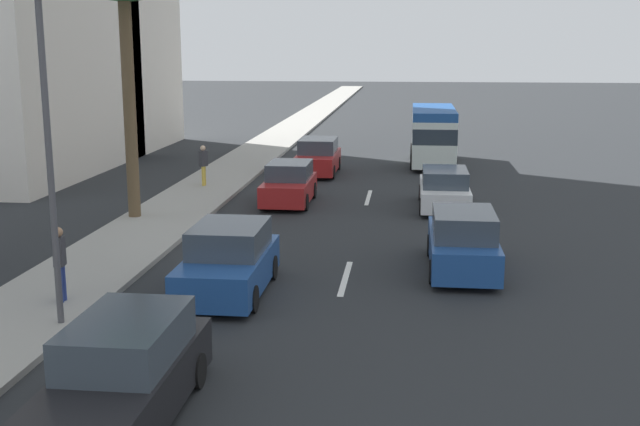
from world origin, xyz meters
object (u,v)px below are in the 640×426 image
object	(u,v)px
car_fourth	(444,189)
car_fifth	(125,374)
car_seventh	(229,261)
pedestrian_mid_block	(60,260)
minibus_lead	(433,134)
car_third	(463,242)
pedestrian_near_lamp	(203,163)
street_lamp	(51,120)
car_second	(318,157)
car_sixth	(289,184)

from	to	relation	value
car_fourth	car_fifth	world-z (taller)	car_fifth
car_seventh	pedestrian_mid_block	world-z (taller)	pedestrian_mid_block
minibus_lead	car_fourth	distance (m)	11.36
car_third	pedestrian_near_lamp	distance (m)	15.40
car_fifth	car_fourth	bearing A→B (deg)	162.00
street_lamp	car_third	bearing A→B (deg)	-57.69
car_fourth	street_lamp	world-z (taller)	street_lamp
minibus_lead	car_second	size ratio (longest dim) A/B	1.53
car_fourth	car_sixth	world-z (taller)	car_sixth
car_second	car_fourth	distance (m)	9.54
street_lamp	minibus_lead	bearing A→B (deg)	-18.56
car_seventh	car_sixth	bearing A→B (deg)	-178.85
car_fourth	street_lamp	xyz separation A→B (m)	(-14.08, 8.69, 3.83)
car_third	car_seventh	size ratio (longest dim) A/B	1.04
minibus_lead	pedestrian_near_lamp	size ratio (longest dim) A/B	4.01
car_fifth	car_third	bearing A→B (deg)	147.80
car_fourth	car_seventh	bearing A→B (deg)	152.75
car_second	car_seventh	bearing A→B (deg)	-0.11
pedestrian_mid_block	street_lamp	world-z (taller)	street_lamp
car_third	street_lamp	bearing A→B (deg)	122.31
car_sixth	car_seventh	world-z (taller)	car_seventh
car_fourth	street_lamp	distance (m)	16.98
car_sixth	car_seventh	xyz separation A→B (m)	(-11.40, -0.23, 0.05)
car_fourth	pedestrian_mid_block	size ratio (longest dim) A/B	2.50
minibus_lead	car_seventh	distance (m)	23.15
car_third	street_lamp	size ratio (longest dim) A/B	0.62
car_fourth	pedestrian_mid_block	bearing A→B (deg)	143.52
car_second	car_fifth	size ratio (longest dim) A/B	0.97
pedestrian_mid_block	street_lamp	size ratio (longest dim) A/B	0.25
car_fourth	street_lamp	size ratio (longest dim) A/B	0.62
car_seventh	pedestrian_mid_block	distance (m)	3.98
pedestrian_mid_block	minibus_lead	bearing A→B (deg)	-28.27
pedestrian_mid_block	car_seventh	bearing A→B (deg)	-74.13
car_fourth	pedestrian_near_lamp	xyz separation A→B (m)	(3.01, 10.08, 0.38)
car_fourth	car_seventh	size ratio (longest dim) A/B	1.05
car_second	car_sixth	distance (m)	7.39
minibus_lead	street_lamp	world-z (taller)	street_lamp
pedestrian_mid_block	street_lamp	distance (m)	3.75
minibus_lead	car_second	distance (m)	6.70
car_fifth	car_seventh	bearing A→B (deg)	178.90
car_second	street_lamp	xyz separation A→B (m)	(-21.73, 2.99, 3.76)
pedestrian_mid_block	car_second	bearing A→B (deg)	-17.52
car_seventh	pedestrian_near_lamp	distance (m)	14.80
minibus_lead	car_third	xyz separation A→B (m)	(-19.81, -0.32, -0.80)
street_lamp	pedestrian_mid_block	bearing A→B (deg)	26.57
street_lamp	pedestrian_near_lamp	bearing A→B (deg)	4.67
car_third	car_seventh	distance (m)	6.47
car_second	pedestrian_near_lamp	xyz separation A→B (m)	(-4.64, 4.39, 0.31)
car_fifth	street_lamp	world-z (taller)	street_lamp
minibus_lead	car_fifth	xyz separation A→B (m)	(-29.38, 5.71, -0.79)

